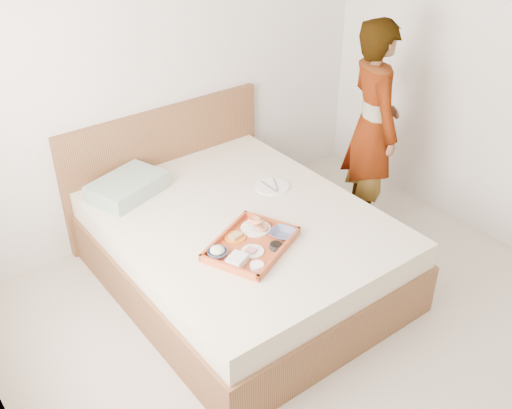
{
  "coord_description": "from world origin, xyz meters",
  "views": [
    {
      "loc": [
        -1.95,
        -1.61,
        2.64
      ],
      "look_at": [
        -0.04,
        0.9,
        0.65
      ],
      "focal_mm": 41.45,
      "sensor_mm": 36.0,
      "label": 1
    }
  ],
  "objects_px": {
    "tray": "(251,244)",
    "person": "(373,127)",
    "bed": "(241,249)",
    "dinner_plate": "(272,186)"
  },
  "relations": [
    {
      "from": "tray",
      "to": "dinner_plate",
      "type": "relative_size",
      "value": 2.27
    },
    {
      "from": "bed",
      "to": "dinner_plate",
      "type": "bearing_deg",
      "value": 22.7
    },
    {
      "from": "bed",
      "to": "dinner_plate",
      "type": "relative_size",
      "value": 8.31
    },
    {
      "from": "tray",
      "to": "dinner_plate",
      "type": "height_order",
      "value": "tray"
    },
    {
      "from": "bed",
      "to": "dinner_plate",
      "type": "height_order",
      "value": "dinner_plate"
    },
    {
      "from": "bed",
      "to": "dinner_plate",
      "type": "distance_m",
      "value": 0.51
    },
    {
      "from": "tray",
      "to": "person",
      "type": "relative_size",
      "value": 0.34
    },
    {
      "from": "bed",
      "to": "person",
      "type": "xyz_separation_m",
      "value": [
        1.24,
        0.04,
        0.54
      ]
    },
    {
      "from": "dinner_plate",
      "to": "tray",
      "type": "bearing_deg",
      "value": -138.54
    },
    {
      "from": "person",
      "to": "bed",
      "type": "bearing_deg",
      "value": 115.26
    }
  ]
}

